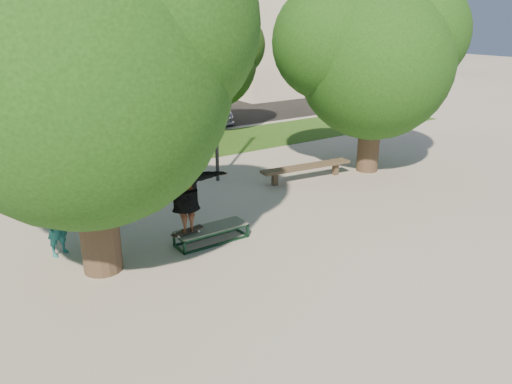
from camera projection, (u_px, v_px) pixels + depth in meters
ground at (284, 239)px, 12.35m from camera, size 120.00×120.00×0.00m
grass_strip at (162, 152)px, 20.28m from camera, size 30.00×4.00×0.02m
asphalt_strip at (89, 127)px, 24.81m from camera, size 40.00×8.00×0.01m
tree_left at (74, 61)px, 9.45m from camera, size 6.96×5.95×7.12m
tree_right at (372, 52)px, 16.53m from camera, size 6.24×5.33×6.51m
bg_tree_mid at (81, 48)px, 19.84m from camera, size 5.76×4.92×6.24m
bg_tree_right at (208, 56)px, 22.55m from camera, size 5.04×4.31×5.43m
lamppost at (215, 86)px, 15.72m from camera, size 0.25×0.15×6.11m
side_building at (298, 33)px, 37.70m from camera, size 15.00×10.00×8.00m
grind_box at (212, 234)px, 12.19m from camera, size 1.80×0.60×0.38m
skater_rig at (185, 197)px, 11.47m from camera, size 2.11×0.80×1.75m
bystander at (57, 224)px, 11.35m from camera, size 0.65×0.56×1.51m
bench at (306, 168)px, 16.71m from camera, size 3.34×0.81×0.51m
car_grey at (137, 113)px, 24.87m from camera, size 2.28×4.71×1.29m
car_silver_b at (198, 109)px, 25.88m from camera, size 2.27×4.73×1.33m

